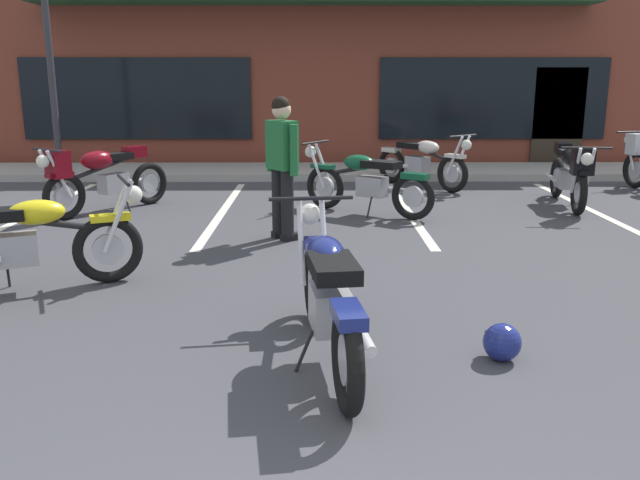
# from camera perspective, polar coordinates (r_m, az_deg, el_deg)

# --- Properties ---
(ground_plane) EXTENTS (80.00, 80.00, 0.00)m
(ground_plane) POSITION_cam_1_polar(r_m,az_deg,el_deg) (5.51, -0.34, -6.03)
(ground_plane) COLOR #3D3D42
(sidewalk_kerb) EXTENTS (22.00, 1.80, 0.14)m
(sidewalk_kerb) POSITION_cam_1_polar(r_m,az_deg,el_deg) (13.19, -0.39, 5.95)
(sidewalk_kerb) COLOR #A8A59E
(sidewalk_kerb) RESTS_ON ground_plane
(brick_storefront_building) EXTENTS (18.97, 6.12, 4.20)m
(brick_storefront_building) POSITION_cam_1_polar(r_m,az_deg,el_deg) (16.94, -0.40, 14.58)
(brick_storefront_building) COLOR brown
(brick_storefront_building) RESTS_ON ground_plane
(painted_stall_lines) EXTENTS (13.53, 4.80, 0.01)m
(painted_stall_lines) POSITION_cam_1_polar(r_m,az_deg,el_deg) (9.64, -0.37, 2.64)
(painted_stall_lines) COLOR silver
(painted_stall_lines) RESTS_ON ground_plane
(motorcycle_foreground_classic) EXTENTS (0.72, 2.10, 0.98)m
(motorcycle_foreground_classic) POSITION_cam_1_polar(r_m,az_deg,el_deg) (4.42, 0.75, -4.74)
(motorcycle_foreground_classic) COLOR black
(motorcycle_foreground_classic) RESTS_ON ground_plane
(motorcycle_red_sportbike) EXTENTS (1.98, 1.13, 0.98)m
(motorcycle_red_sportbike) POSITION_cam_1_polar(r_m,az_deg,el_deg) (6.39, -24.10, -0.15)
(motorcycle_red_sportbike) COLOR black
(motorcycle_red_sportbike) RESTS_ON ground_plane
(motorcycle_black_cruiser) EXTENTS (1.81, 1.45, 0.98)m
(motorcycle_black_cruiser) POSITION_cam_1_polar(r_m,az_deg,el_deg) (9.32, 4.02, 5.08)
(motorcycle_black_cruiser) COLOR black
(motorcycle_black_cruiser) RESTS_ON ground_plane
(motorcycle_silver_naked) EXTENTS (1.48, 1.79, 0.98)m
(motorcycle_silver_naked) POSITION_cam_1_polar(r_m,az_deg,el_deg) (9.86, -18.35, 5.27)
(motorcycle_silver_naked) COLOR black
(motorcycle_silver_naked) RESTS_ON ground_plane
(motorcycle_blue_standard) EXTENTS (0.72, 2.10, 0.98)m
(motorcycle_blue_standard) POSITION_cam_1_polar(r_m,az_deg,el_deg) (10.45, 20.83, 5.52)
(motorcycle_blue_standard) COLOR black
(motorcycle_blue_standard) RESTS_ON ground_plane
(motorcycle_green_cafe_racer) EXTENTS (1.51, 1.77, 0.98)m
(motorcycle_green_cafe_racer) POSITION_cam_1_polar(r_m,az_deg,el_deg) (11.72, 8.82, 6.74)
(motorcycle_green_cafe_racer) COLOR black
(motorcycle_green_cafe_racer) RESTS_ON ground_plane
(person_in_black_shirt) EXTENTS (0.43, 0.55, 1.68)m
(person_in_black_shirt) POSITION_cam_1_polar(r_m,az_deg,el_deg) (7.73, -3.26, 6.95)
(person_in_black_shirt) COLOR black
(person_in_black_shirt) RESTS_ON ground_plane
(helmet_on_pavement) EXTENTS (0.26, 0.26, 0.26)m
(helmet_on_pavement) POSITION_cam_1_polar(r_m,az_deg,el_deg) (4.69, 15.52, -8.50)
(helmet_on_pavement) COLOR navy
(helmet_on_pavement) RESTS_ON ground_plane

